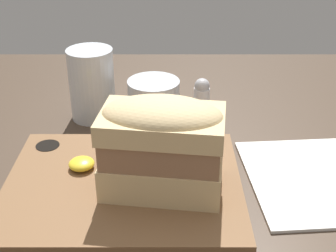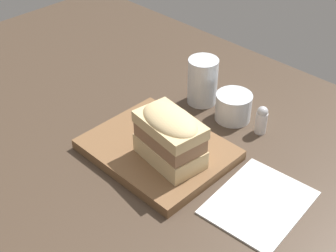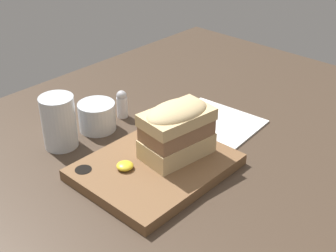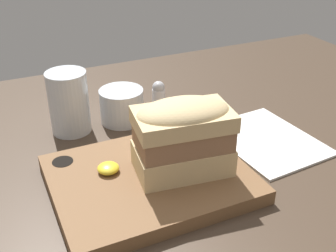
# 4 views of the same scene
# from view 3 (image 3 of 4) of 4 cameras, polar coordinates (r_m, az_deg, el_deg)

# --- Properties ---
(dining_table) EXTENTS (1.56, 1.04, 0.02)m
(dining_table) POSITION_cam_3_polar(r_m,az_deg,el_deg) (0.88, -3.01, -7.70)
(dining_table) COLOR #423326
(dining_table) RESTS_ON ground
(serving_board) EXTENTS (0.28, 0.23, 0.02)m
(serving_board) POSITION_cam_3_polar(r_m,az_deg,el_deg) (0.90, -1.61, -5.02)
(serving_board) COLOR brown
(serving_board) RESTS_ON dining_table
(sandwich) EXTENTS (0.14, 0.10, 0.11)m
(sandwich) POSITION_cam_3_polar(r_m,az_deg,el_deg) (0.89, 0.90, -0.17)
(sandwich) COLOR #DBBC84
(sandwich) RESTS_ON serving_board
(mustard_dollop) EXTENTS (0.03, 0.03, 0.01)m
(mustard_dollop) POSITION_cam_3_polar(r_m,az_deg,el_deg) (0.88, -5.27, -4.84)
(mustard_dollop) COLOR yellow
(mustard_dollop) RESTS_ON serving_board
(water_glass) EXTENTS (0.07, 0.07, 0.11)m
(water_glass) POSITION_cam_3_polar(r_m,az_deg,el_deg) (0.99, -13.11, 0.11)
(water_glass) COLOR silver
(water_glass) RESTS_ON dining_table
(wine_glass) EXTENTS (0.08, 0.08, 0.06)m
(wine_glass) POSITION_cam_3_polar(r_m,az_deg,el_deg) (1.04, -8.64, 1.02)
(wine_glass) COLOR silver
(wine_glass) RESTS_ON dining_table
(napkin) EXTENTS (0.17, 0.20, 0.00)m
(napkin) POSITION_cam_3_polar(r_m,az_deg,el_deg) (1.07, 5.89, 0.55)
(napkin) COLOR white
(napkin) RESTS_ON dining_table
(salt_shaker) EXTENTS (0.03, 0.03, 0.07)m
(salt_shaker) POSITION_cam_3_polar(r_m,az_deg,el_deg) (1.08, -5.63, 2.73)
(salt_shaker) COLOR white
(salt_shaker) RESTS_ON dining_table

